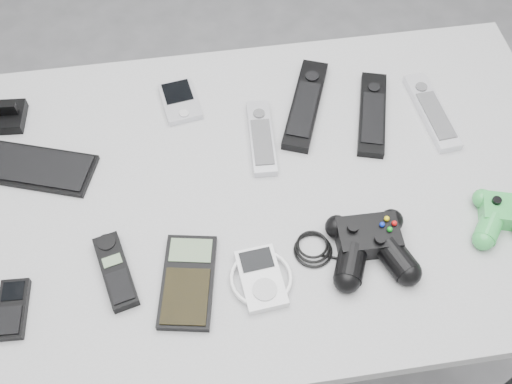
{
  "coord_description": "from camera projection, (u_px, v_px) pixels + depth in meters",
  "views": [
    {
      "loc": [
        -0.18,
        -0.67,
        1.71
      ],
      "look_at": [
        -0.09,
        -0.07,
        0.8
      ],
      "focal_mm": 42.0,
      "sensor_mm": 36.0,
      "label": 1
    }
  ],
  "objects": [
    {
      "name": "floor",
      "position": [
        281.0,
        315.0,
        1.81
      ],
      "size": [
        3.5,
        3.5,
        0.0
      ],
      "primitive_type": "plane",
      "color": "slate",
      "rests_on": "ground"
    },
    {
      "name": "desk",
      "position": [
        273.0,
        204.0,
        1.18
      ],
      "size": [
        1.16,
        0.75,
        0.78
      ],
      "color": "#939395",
      "rests_on": "floor"
    },
    {
      "name": "pda_keyboard",
      "position": [
        35.0,
        167.0,
        1.14
      ],
      "size": [
        0.24,
        0.16,
        0.01
      ],
      "primitive_type": "cube",
      "rotation": [
        0.0,
        0.0,
        -0.33
      ],
      "color": "black",
      "rests_on": "desk"
    },
    {
      "name": "dock_bracket",
      "position": [
        1.0,
        113.0,
        1.2
      ],
      "size": [
        0.09,
        0.08,
        0.05
      ],
      "primitive_type": "cube",
      "rotation": [
        0.0,
        0.0,
        -0.08
      ],
      "color": "black",
      "rests_on": "desk"
    },
    {
      "name": "pda",
      "position": [
        180.0,
        101.0,
        1.23
      ],
      "size": [
        0.09,
        0.12,
        0.02
      ],
      "primitive_type": "cube",
      "rotation": [
        0.0,
        0.0,
        0.15
      ],
      "color": "silver",
      "rests_on": "desk"
    },
    {
      "name": "remote_silver_a",
      "position": [
        261.0,
        137.0,
        1.18
      ],
      "size": [
        0.06,
        0.18,
        0.02
      ],
      "primitive_type": "cube",
      "rotation": [
        0.0,
        0.0,
        -0.06
      ],
      "color": "silver",
      "rests_on": "desk"
    },
    {
      "name": "remote_black_a",
      "position": [
        306.0,
        104.0,
        1.23
      ],
      "size": [
        0.14,
        0.24,
        0.02
      ],
      "primitive_type": "cube",
      "rotation": [
        0.0,
        0.0,
        -0.38
      ],
      "color": "black",
      "rests_on": "desk"
    },
    {
      "name": "remote_black_b",
      "position": [
        372.0,
        113.0,
        1.21
      ],
      "size": [
        0.11,
        0.22,
        0.02
      ],
      "primitive_type": "cube",
      "rotation": [
        0.0,
        0.0,
        -0.29
      ],
      "color": "black",
      "rests_on": "desk"
    },
    {
      "name": "remote_silver_b",
      "position": [
        432.0,
        111.0,
        1.22
      ],
      "size": [
        0.06,
        0.2,
        0.02
      ],
      "primitive_type": "cube",
      "rotation": [
        0.0,
        0.0,
        0.08
      ],
      "color": "silver",
      "rests_on": "desk"
    },
    {
      "name": "mobile_phone",
      "position": [
        12.0,
        309.0,
        0.98
      ],
      "size": [
        0.05,
        0.11,
        0.02
      ],
      "primitive_type": "cube",
      "rotation": [
        0.0,
        0.0,
        -0.06
      ],
      "color": "black",
      "rests_on": "desk"
    },
    {
      "name": "cordless_handset",
      "position": [
        116.0,
        271.0,
        1.02
      ],
      "size": [
        0.08,
        0.15,
        0.02
      ],
      "primitive_type": "cube",
      "rotation": [
        0.0,
        0.0,
        0.24
      ],
      "color": "black",
      "rests_on": "desk"
    },
    {
      "name": "calculator",
      "position": [
        188.0,
        281.0,
        1.01
      ],
      "size": [
        0.12,
        0.18,
        0.02
      ],
      "primitive_type": "cube",
      "rotation": [
        0.0,
        0.0,
        -0.19
      ],
      "color": "black",
      "rests_on": "desk"
    },
    {
      "name": "mp3_player",
      "position": [
        261.0,
        278.0,
        1.01
      ],
      "size": [
        0.12,
        0.12,
        0.02
      ],
      "primitive_type": "cube",
      "rotation": [
        0.0,
        0.0,
        0.09
      ],
      "color": "silver",
      "rests_on": "desk"
    },
    {
      "name": "controller_black",
      "position": [
        370.0,
        244.0,
        1.03
      ],
      "size": [
        0.26,
        0.17,
        0.05
      ],
      "primitive_type": null,
      "rotation": [
        0.0,
        0.0,
        -0.02
      ],
      "color": "black",
      "rests_on": "desk"
    },
    {
      "name": "controller_green",
      "position": [
        508.0,
        217.0,
        1.06
      ],
      "size": [
        0.16,
        0.17,
        0.04
      ],
      "primitive_type": null,
      "rotation": [
        0.0,
        0.0,
        -0.29
      ],
      "color": "green",
      "rests_on": "desk"
    }
  ]
}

